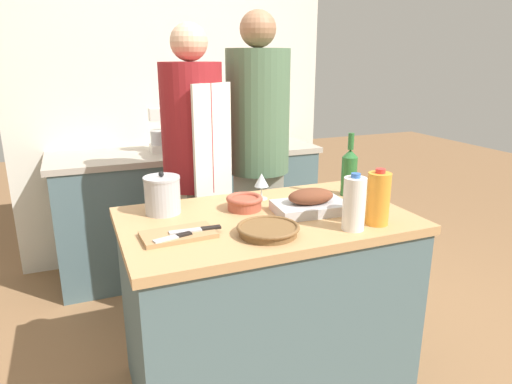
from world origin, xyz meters
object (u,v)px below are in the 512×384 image
Objects in this scene: cutting_board at (178,234)px; wine_glass_left at (261,181)px; knife_paring at (174,237)px; person_cook_aproned at (194,165)px; wine_bottle_green at (349,171)px; condiment_bottle_short at (255,129)px; milk_jug at (354,204)px; stock_pot at (162,195)px; mixing_bowl at (244,202)px; juice_jug at (378,198)px; person_cook_guest at (258,151)px; roasting_pan at (311,203)px; stand_mixer at (163,134)px; wicker_basket at (268,230)px; knife_chef at (197,229)px; condiment_bottle_tall at (222,138)px.

wine_glass_left is (0.49, 0.33, 0.08)m from cutting_board.
person_cook_aproned is at bearing 70.28° from knife_paring.
condiment_bottle_short is at bearing 87.09° from wine_bottle_green.
milk_jug is 0.72m from knife_paring.
milk_jug is 1.08m from person_cook_aproned.
person_cook_aproned reaches higher than knife_paring.
wine_glass_left reaches higher than knife_paring.
stock_pot reaches higher than mixing_bowl.
juice_jug is 0.60m from wine_glass_left.
roasting_pan is at bearing -75.96° from person_cook_guest.
stand_mixer reaches higher than cutting_board.
wicker_basket reaches higher than knife_chef.
person_cook_aproned reaches higher than juice_jug.
stand_mixer is at bearing 66.44° from person_cook_aproned.
cutting_board is at bearing -166.24° from wine_bottle_green.
knife_paring is (-0.03, -0.35, -0.06)m from stock_pot.
stand_mixer is (0.27, 1.57, 0.14)m from knife_paring.
condiment_bottle_tall is (0.69, 1.56, 0.08)m from cutting_board.
mixing_bowl is 1.26× the size of condiment_bottle_tall.
wicker_basket is 1.06m from person_cook_guest.
knife_paring is 1.76m from condiment_bottle_tall.
milk_jug reaches higher than mixing_bowl.
wicker_basket is 0.35m from cutting_board.
knife_chef is 0.11m from knife_paring.
wicker_basket is 1.91× the size of wine_glass_left.
wicker_basket is 1.91m from condiment_bottle_short.
juice_jug reaches higher than milk_jug.
wine_glass_left is at bearing -98.99° from condiment_bottle_tall.
person_cook_aproned is at bearing 75.81° from knife_chef.
milk_jug is at bearing -11.39° from knife_paring.
knife_paring is (-0.52, -0.38, -0.07)m from wine_glass_left.
knife_paring is (-0.36, 0.07, -0.00)m from wicker_basket.
knife_chef is 0.84m from person_cook_aproned.
wine_glass_left is 0.84× the size of knife_paring.
juice_jug is 1.06m from person_cook_guest.
stock_pot is 0.11× the size of person_cook_aproned.
juice_jug is at bearing -71.75° from stand_mixer.
roasting_pan is 0.34m from wicker_basket.
wine_glass_left reaches higher than knife_chef.
roasting_pan is 0.30m from mixing_bowl.
condiment_bottle_short reaches higher than stock_pot.
wine_bottle_green is (0.57, 0.02, 0.09)m from mixing_bowl.
person_cook_guest is (-0.30, -0.79, -0.00)m from condiment_bottle_short.
stock_pot is at bearing 165.37° from mixing_bowl.
roasting_pan is 0.55m from knife_chef.
person_cook_guest is at bearing 51.47° from cutting_board.
condiment_bottle_short is at bearing 69.50° from wicker_basket.
condiment_bottle_tall is (-0.12, 1.73, -0.02)m from juice_jug.
wine_glass_left is 0.97× the size of condiment_bottle_tall.
roasting_pan is 1.12× the size of stand_mixer.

